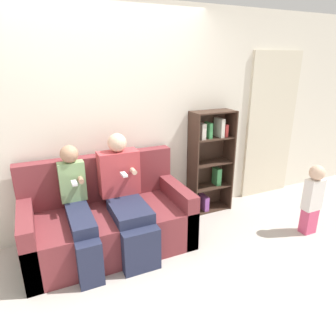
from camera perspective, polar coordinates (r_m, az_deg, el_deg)
The scene contains 8 objects.
ground_plane at distance 3.10m, azimuth -5.98°, elevation -18.99°, with size 14.00×14.00×0.00m, color #BCB2A8.
back_wall at distance 3.45m, azimuth -12.26°, elevation 8.31°, with size 10.00×0.06×2.55m.
curtain_panel at distance 4.62m, azimuth 18.94°, elevation 7.45°, with size 0.83×0.04×2.07m.
couch at distance 3.34m, azimuth -11.30°, elevation -9.95°, with size 1.71×0.87×0.96m.
adult_seated at distance 3.14m, azimuth -8.04°, elevation -5.03°, with size 0.43×0.82×1.23m.
child_seated at distance 3.05m, azimuth -16.62°, elevation -7.56°, with size 0.26×0.85×1.15m.
toddler_standing at distance 3.83m, azimuth 25.84°, elevation -5.07°, with size 0.21×0.17×0.84m.
bookshelf at distance 3.98m, azimuth 7.91°, elevation 1.43°, with size 0.56×0.28×1.35m.
Camera 1 is at (-0.73, -2.31, 1.94)m, focal length 32.00 mm.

